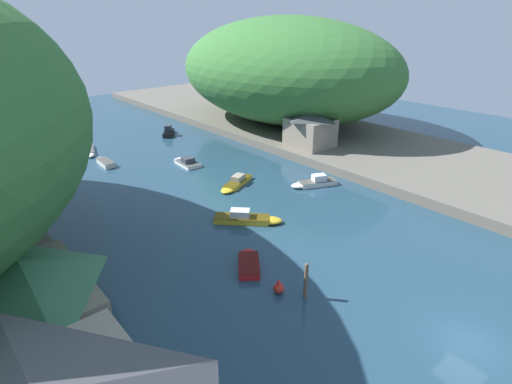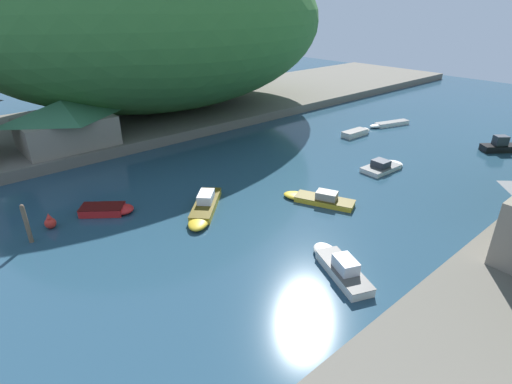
{
  "view_description": "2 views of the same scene",
  "coord_description": "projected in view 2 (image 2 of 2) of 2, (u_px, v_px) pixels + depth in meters",
  "views": [
    {
      "loc": [
        -21.53,
        -5.41,
        18.09
      ],
      "look_at": [
        0.98,
        20.59,
        2.79
      ],
      "focal_mm": 28.0,
      "sensor_mm": 36.0,
      "label": 1
    },
    {
      "loc": [
        22.7,
        5.89,
        14.55
      ],
      "look_at": [
        2.52,
        23.43,
        1.71
      ],
      "focal_mm": 28.0,
      "sensor_mm": 36.0,
      "label": 2
    }
  ],
  "objects": [
    {
      "name": "person_on_quay",
      "position": [
        62.0,
        144.0,
        38.49
      ],
      "size": [
        0.25,
        0.4,
        1.69
      ],
      "rotation": [
        0.0,
        0.0,
        1.49
      ],
      "color": "#282D3D",
      "rests_on": "left_bank"
    },
    {
      "name": "boat_near_quay",
      "position": [
        357.0,
        132.0,
        47.72
      ],
      "size": [
        1.46,
        4.32,
        0.67
      ],
      "rotation": [
        0.0,
        0.0,
        6.25
      ],
      "color": "silver",
      "rests_on": "water_surface"
    },
    {
      "name": "hillside_left",
      "position": [
        159.0,
        22.0,
        51.47
      ],
      "size": [
        34.52,
        48.33,
        21.82
      ],
      "color": "#387033",
      "rests_on": "left_bank"
    },
    {
      "name": "boat_open_rowboat",
      "position": [
        504.0,
        147.0,
        42.53
      ],
      "size": [
        3.99,
        4.58,
        1.71
      ],
      "rotation": [
        0.0,
        0.0,
        5.63
      ],
      "color": "black",
      "rests_on": "water_surface"
    },
    {
      "name": "channel_buoy_near",
      "position": [
        50.0,
        222.0,
        28.1
      ],
      "size": [
        0.78,
        0.78,
        1.17
      ],
      "color": "red",
      "rests_on": "water_surface"
    },
    {
      "name": "boat_yellow_tender",
      "position": [
        384.0,
        166.0,
        37.99
      ],
      "size": [
        2.24,
        4.84,
        1.06
      ],
      "rotation": [
        0.0,
        0.0,
        6.23
      ],
      "color": "white",
      "rests_on": "water_surface"
    },
    {
      "name": "mooring_post_nearest",
      "position": [
        27.0,
        224.0,
        26.04
      ],
      "size": [
        0.28,
        0.28,
        2.81
      ],
      "color": "brown",
      "rests_on": "water_surface"
    },
    {
      "name": "boat_white_cruiser",
      "position": [
        109.0,
        210.0,
        30.14
      ],
      "size": [
        3.64,
        4.04,
        0.61
      ],
      "rotation": [
        0.0,
        0.0,
        5.62
      ],
      "color": "red",
      "rests_on": "water_surface"
    },
    {
      "name": "left_bank",
      "position": [
        151.0,
        115.0,
        53.87
      ],
      "size": [
        22.0,
        120.0,
        1.11
      ],
      "color": "#666056",
      "rests_on": "ground"
    },
    {
      "name": "boat_red_skiff",
      "position": [
        388.0,
        124.0,
        51.19
      ],
      "size": [
        2.8,
        6.01,
        0.51
      ],
      "rotation": [
        0.0,
        0.0,
        2.85
      ],
      "color": "white",
      "rests_on": "water_surface"
    },
    {
      "name": "boathouse_shed",
      "position": [
        65.0,
        123.0,
        39.97
      ],
      "size": [
        6.74,
        9.36,
        4.66
      ],
      "color": "gray",
      "rests_on": "left_bank"
    },
    {
      "name": "boat_far_upstream",
      "position": [
        339.0,
        265.0,
        23.62
      ],
      "size": [
        5.63,
        3.46,
        1.29
      ],
      "rotation": [
        0.0,
        0.0,
        1.17
      ],
      "color": "silver",
      "rests_on": "water_surface"
    },
    {
      "name": "water_surface",
      "position": [
        293.0,
        179.0,
        36.0
      ],
      "size": [
        130.0,
        130.0,
        0.0
      ],
      "primitive_type": "plane",
      "color": "#234256",
      "rests_on": "ground"
    },
    {
      "name": "boat_small_dinghy",
      "position": [
        204.0,
        208.0,
        30.25
      ],
      "size": [
        5.62,
        5.71,
        1.25
      ],
      "rotation": [
        0.0,
        0.0,
        3.91
      ],
      "color": "gold",
      "rests_on": "water_surface"
    },
    {
      "name": "boat_moored_right",
      "position": [
        318.0,
        199.0,
        31.77
      ],
      "size": [
        5.86,
        3.74,
        1.05
      ],
      "rotation": [
        0.0,
        0.0,
        2.0
      ],
      "color": "gold",
      "rests_on": "water_surface"
    }
  ]
}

